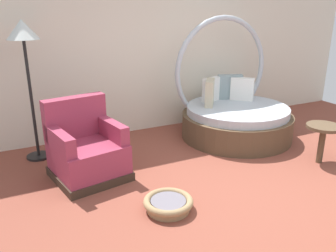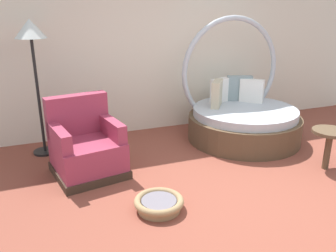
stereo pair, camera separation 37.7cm
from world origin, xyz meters
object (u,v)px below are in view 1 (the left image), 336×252
(floor_lamp, at_px, (24,43))
(round_daybed, at_px, (234,113))
(red_armchair, at_px, (86,151))
(side_table, at_px, (323,132))
(pet_basket, at_px, (168,204))

(floor_lamp, bearing_deg, round_daybed, -9.22)
(red_armchair, bearing_deg, side_table, -18.79)
(red_armchair, bearing_deg, round_daybed, 8.83)
(pet_basket, xyz_separation_m, floor_lamp, (-1.02, 1.96, 1.46))
(round_daybed, relative_size, red_armchair, 1.96)
(round_daybed, relative_size, side_table, 3.54)
(red_armchair, distance_m, floor_lamp, 1.55)
(round_daybed, distance_m, pet_basket, 2.42)
(side_table, bearing_deg, floor_lamp, 151.28)
(red_armchair, distance_m, side_table, 3.01)
(red_armchair, height_order, floor_lamp, floor_lamp)
(red_armchair, xyz_separation_m, floor_lamp, (-0.47, 0.85, 1.20))
(pet_basket, height_order, floor_lamp, floor_lamp)
(round_daybed, bearing_deg, floor_lamp, 170.78)
(pet_basket, distance_m, side_table, 2.34)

